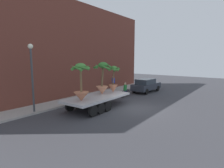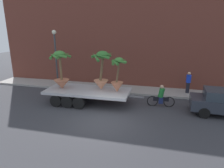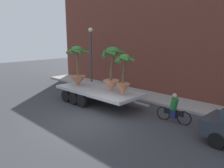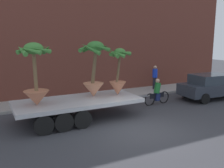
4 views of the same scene
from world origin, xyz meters
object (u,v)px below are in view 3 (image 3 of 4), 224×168
(potted_palm_middle, at_px, (112,70))
(potted_palm_rear, at_px, (123,78))
(street_lamp, at_px, (91,49))
(potted_palm_front, at_px, (78,68))
(cyclist, at_px, (174,110))
(flatbed_trailer, at_px, (96,92))

(potted_palm_middle, bearing_deg, potted_palm_rear, -13.25)
(street_lamp, bearing_deg, potted_palm_front, -55.79)
(potted_palm_middle, distance_m, cyclist, 4.38)
(potted_palm_front, distance_m, cyclist, 7.12)
(potted_palm_front, height_order, cyclist, potted_palm_front)
(potted_palm_front, bearing_deg, flatbed_trailer, 4.69)
(potted_palm_front, height_order, street_lamp, street_lamp)
(potted_palm_rear, distance_m, cyclist, 3.22)
(street_lamp, bearing_deg, potted_palm_middle, -27.08)
(potted_palm_rear, height_order, cyclist, potted_palm_rear)
(flatbed_trailer, xyz_separation_m, cyclist, (5.26, 0.59, -0.10))
(flatbed_trailer, relative_size, potted_palm_front, 2.56)
(potted_palm_rear, height_order, street_lamp, street_lamp)
(potted_palm_middle, relative_size, street_lamp, 0.56)
(cyclist, relative_size, street_lamp, 0.38)
(street_lamp, bearing_deg, potted_palm_rear, -24.55)
(potted_palm_rear, bearing_deg, flatbed_trailer, -179.90)
(cyclist, bearing_deg, street_lamp, 166.38)
(flatbed_trailer, bearing_deg, street_lamp, 142.81)
(potted_palm_middle, bearing_deg, flatbed_trailer, -166.67)
(cyclist, height_order, street_lamp, street_lamp)
(potted_palm_rear, relative_size, potted_palm_middle, 0.87)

